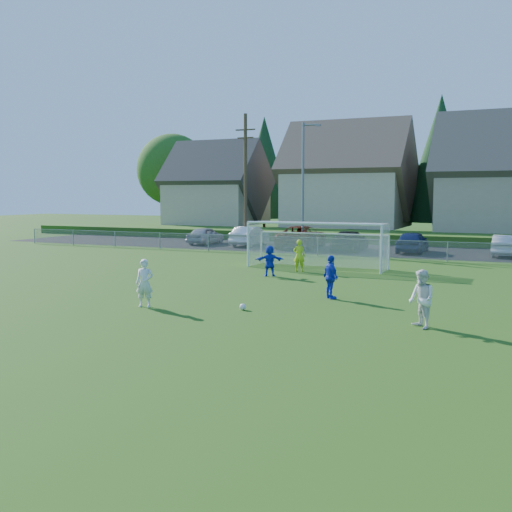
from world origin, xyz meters
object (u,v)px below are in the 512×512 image
(car_c, at_px, (302,237))
(car_d, at_px, (350,241))
(car_a, at_px, (205,235))
(car_b, at_px, (250,236))
(player_blue_a, at_px, (331,277))
(player_blue_b, at_px, (270,261))
(soccer_ball, at_px, (243,307))
(player_white_a, at_px, (145,283))
(car_f, at_px, (506,246))
(soccer_goal, at_px, (318,238))
(goalkeeper, at_px, (299,255))
(player_white_b, at_px, (422,299))
(car_e, at_px, (412,242))

(car_c, xyz_separation_m, car_d, (3.87, -0.84, -0.12))
(car_a, xyz_separation_m, car_b, (3.80, 0.20, 0.06))
(player_blue_a, height_order, car_a, player_blue_a)
(player_blue_b, bearing_deg, player_blue_a, 104.91)
(soccer_ball, xyz_separation_m, player_white_a, (-3.39, -0.89, 0.74))
(car_a, relative_size, car_f, 0.97)
(player_blue_b, bearing_deg, car_a, -80.08)
(soccer_goal, bearing_deg, car_b, 129.49)
(player_blue_b, bearing_deg, goalkeeper, -135.66)
(player_white_b, bearing_deg, car_d, 161.73)
(player_blue_b, relative_size, car_f, 0.36)
(player_blue_b, distance_m, goalkeeper, 2.34)
(player_blue_b, distance_m, car_d, 14.31)
(goalkeeper, relative_size, car_c, 0.28)
(soccer_ball, bearing_deg, player_white_b, -3.14)
(car_b, distance_m, car_e, 12.48)
(car_d, relative_size, car_f, 1.16)
(goalkeeper, height_order, soccer_goal, soccer_goal)
(player_blue_b, bearing_deg, soccer_ball, 78.51)
(car_d, bearing_deg, car_f, -179.48)
(car_a, bearing_deg, goalkeeper, 134.36)
(car_b, distance_m, soccer_goal, 14.67)
(soccer_ball, xyz_separation_m, player_white_b, (6.01, -0.33, 0.76))
(car_b, bearing_deg, car_a, 1.38)
(player_blue_a, distance_m, soccer_goal, 9.63)
(car_c, distance_m, car_d, 3.96)
(player_blue_a, bearing_deg, car_e, -44.28)
(player_blue_a, bearing_deg, car_a, -5.62)
(player_blue_b, relative_size, car_b, 0.33)
(player_blue_a, bearing_deg, player_white_b, -178.60)
(player_white_b, relative_size, player_blue_a, 1.05)
(player_white_a, distance_m, car_a, 26.73)
(car_e, bearing_deg, car_d, 5.62)
(car_f, bearing_deg, car_c, 0.07)
(car_c, bearing_deg, player_blue_b, 99.51)
(goalkeeper, bearing_deg, car_e, -116.76)
(car_b, distance_m, car_d, 8.28)
(player_blue_a, distance_m, player_blue_b, 6.68)
(player_white_b, distance_m, player_blue_b, 12.09)
(car_d, bearing_deg, car_e, -176.77)
(car_f, bearing_deg, car_a, 0.51)
(car_e, bearing_deg, soccer_ball, 85.70)
(player_blue_b, xyz_separation_m, car_f, (10.07, 14.82, -0.06))
(soccer_ball, bearing_deg, car_d, 96.40)
(car_d, relative_size, soccer_goal, 0.65)
(player_white_a, relative_size, goalkeeper, 1.02)
(car_e, bearing_deg, car_b, -2.97)
(car_c, bearing_deg, car_f, 173.80)
(car_a, bearing_deg, car_e, 178.30)
(player_blue_b, xyz_separation_m, car_e, (4.24, 14.73, -0.01))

